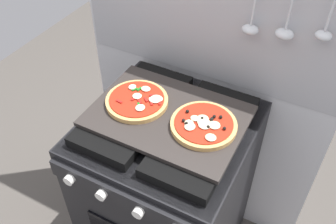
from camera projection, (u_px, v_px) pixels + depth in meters
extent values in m
cube|color=silver|center=(204.00, 91.00, 1.64)|extent=(1.10, 0.03, 1.55)
cube|color=#ADADB2|center=(209.00, 15.00, 1.37)|extent=(1.08, 0.00, 0.56)
ellipsoid|color=silver|center=(250.00, 30.00, 1.30)|extent=(0.06, 0.05, 0.03)
cylinder|color=silver|center=(292.00, 1.00, 1.17)|extent=(0.01, 0.01, 0.20)
ellipsoid|color=silver|center=(284.00, 34.00, 1.25)|extent=(0.06, 0.05, 0.04)
cylinder|color=silver|center=(333.00, 6.00, 1.12)|extent=(0.01, 0.01, 0.17)
ellipsoid|color=silver|center=(323.00, 36.00, 1.19)|extent=(0.06, 0.05, 0.03)
cube|color=black|center=(168.00, 194.00, 1.66)|extent=(0.60, 0.60, 0.86)
cube|color=black|center=(168.00, 126.00, 1.37)|extent=(0.59, 0.59, 0.01)
cube|color=black|center=(135.00, 109.00, 1.40)|extent=(0.24, 0.51, 0.04)
cube|color=black|center=(204.00, 135.00, 1.30)|extent=(0.24, 0.51, 0.04)
cube|color=black|center=(123.00, 199.00, 1.20)|extent=(0.58, 0.02, 0.07)
cylinder|color=silver|center=(69.00, 180.00, 1.26)|extent=(0.04, 0.02, 0.04)
cylinder|color=silver|center=(101.00, 195.00, 1.21)|extent=(0.04, 0.02, 0.04)
cylinder|color=silver|center=(138.00, 213.00, 1.16)|extent=(0.04, 0.02, 0.04)
cube|color=#2D2826|center=(168.00, 116.00, 1.33)|extent=(0.54, 0.38, 0.02)
cylinder|color=tan|center=(137.00, 100.00, 1.36)|extent=(0.23, 0.23, 0.02)
cylinder|color=#AD2614|center=(137.00, 98.00, 1.36)|extent=(0.20, 0.20, 0.00)
ellipsoid|color=beige|center=(137.00, 96.00, 1.36)|extent=(0.03, 0.03, 0.01)
ellipsoid|color=beige|center=(146.00, 89.00, 1.39)|extent=(0.04, 0.03, 0.01)
ellipsoid|color=beige|center=(140.00, 108.00, 1.31)|extent=(0.03, 0.04, 0.01)
ellipsoid|color=beige|center=(132.00, 87.00, 1.39)|extent=(0.03, 0.03, 0.01)
ellipsoid|color=beige|center=(154.00, 100.00, 1.34)|extent=(0.04, 0.04, 0.01)
ellipsoid|color=beige|center=(137.00, 96.00, 1.36)|extent=(0.03, 0.03, 0.01)
ellipsoid|color=beige|center=(157.00, 98.00, 1.35)|extent=(0.04, 0.04, 0.01)
cube|color=red|center=(153.00, 95.00, 1.36)|extent=(0.02, 0.02, 0.00)
cube|color=#19721E|center=(135.00, 89.00, 1.39)|extent=(0.02, 0.02, 0.00)
cube|color=red|center=(151.00, 103.00, 1.33)|extent=(0.02, 0.02, 0.00)
cube|color=red|center=(140.00, 101.00, 1.34)|extent=(0.02, 0.02, 0.00)
cube|color=#19721E|center=(139.00, 89.00, 1.39)|extent=(0.01, 0.02, 0.00)
cube|color=red|center=(146.00, 100.00, 1.34)|extent=(0.02, 0.02, 0.00)
cube|color=#19721E|center=(139.00, 105.00, 1.32)|extent=(0.02, 0.02, 0.00)
cube|color=red|center=(134.00, 99.00, 1.35)|extent=(0.02, 0.02, 0.00)
cube|color=red|center=(160.00, 103.00, 1.33)|extent=(0.02, 0.02, 0.00)
cube|color=red|center=(119.00, 101.00, 1.34)|extent=(0.02, 0.01, 0.00)
cylinder|color=tan|center=(203.00, 126.00, 1.27)|extent=(0.23, 0.23, 0.02)
cylinder|color=#AD2614|center=(203.00, 124.00, 1.26)|extent=(0.20, 0.20, 0.00)
ellipsoid|color=beige|center=(205.00, 122.00, 1.26)|extent=(0.04, 0.03, 0.01)
ellipsoid|color=beige|center=(203.00, 122.00, 1.26)|extent=(0.04, 0.04, 0.01)
ellipsoid|color=beige|center=(190.00, 126.00, 1.24)|extent=(0.04, 0.04, 0.01)
ellipsoid|color=beige|center=(214.00, 125.00, 1.25)|extent=(0.04, 0.04, 0.01)
ellipsoid|color=beige|center=(203.00, 119.00, 1.27)|extent=(0.04, 0.04, 0.01)
ellipsoid|color=beige|center=(189.00, 123.00, 1.25)|extent=(0.03, 0.03, 0.01)
ellipsoid|color=beige|center=(205.00, 125.00, 1.25)|extent=(0.04, 0.04, 0.01)
ellipsoid|color=beige|center=(195.00, 118.00, 1.27)|extent=(0.03, 0.03, 0.01)
ellipsoid|color=beige|center=(211.00, 137.00, 1.21)|extent=(0.04, 0.03, 0.01)
sphere|color=black|center=(208.00, 127.00, 1.24)|extent=(0.01, 0.01, 0.01)
sphere|color=black|center=(211.00, 120.00, 1.26)|extent=(0.01, 0.01, 0.01)
sphere|color=black|center=(221.00, 117.00, 1.27)|extent=(0.01, 0.01, 0.01)
sphere|color=black|center=(184.00, 120.00, 1.26)|extent=(0.01, 0.01, 0.01)
sphere|color=black|center=(212.00, 119.00, 1.27)|extent=(0.01, 0.01, 0.01)
sphere|color=black|center=(186.00, 124.00, 1.25)|extent=(0.01, 0.01, 0.01)
sphere|color=black|center=(225.00, 128.00, 1.23)|extent=(0.01, 0.01, 0.01)
sphere|color=black|center=(202.00, 119.00, 1.27)|extent=(0.01, 0.01, 0.01)
sphere|color=black|center=(187.00, 111.00, 1.29)|extent=(0.01, 0.01, 0.01)
sphere|color=black|center=(214.00, 116.00, 1.27)|extent=(0.01, 0.01, 0.01)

